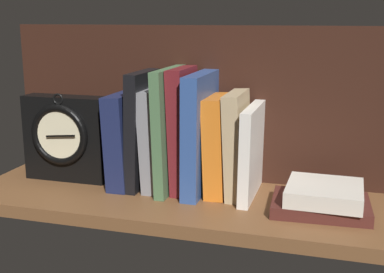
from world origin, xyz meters
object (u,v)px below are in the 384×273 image
at_px(book_orange_pandolfini, 219,145).
at_px(book_black_skeptic, 142,129).
at_px(book_tan_shortstories, 237,144).
at_px(book_white_catcher, 252,152).
at_px(book_maroon_dawkins, 184,130).
at_px(book_gray_chess, 157,138).
at_px(book_navy_bierce, 127,139).
at_px(book_stack_side, 323,199).
at_px(framed_clock, 65,138).
at_px(book_blue_modern, 200,133).
at_px(book_green_romantic, 170,129).

bearing_deg(book_orange_pandolfini, book_black_skeptic, 180.00).
bearing_deg(book_tan_shortstories, book_white_catcher, 0.00).
bearing_deg(book_black_skeptic, book_maroon_dawkins, 0.00).
xyz_separation_m(book_gray_chess, book_maroon_dawkins, (0.06, 0.00, 0.02)).
xyz_separation_m(book_orange_pandolfini, book_tan_shortstories, (0.04, 0.00, 0.00)).
relative_size(book_maroon_dawkins, book_tan_shortstories, 1.22).
xyz_separation_m(book_black_skeptic, book_white_catcher, (0.23, 0.00, -0.03)).
bearing_deg(book_black_skeptic, book_white_catcher, 0.00).
distance_m(book_navy_bierce, book_tan_shortstories, 0.24).
bearing_deg(book_gray_chess, book_tan_shortstories, 0.00).
relative_size(book_tan_shortstories, book_stack_side, 1.14).
distance_m(book_black_skeptic, book_orange_pandolfini, 0.16).
bearing_deg(framed_clock, book_black_skeptic, 4.04).
xyz_separation_m(book_orange_pandolfini, book_stack_side, (0.21, -0.05, -0.07)).
bearing_deg(book_navy_bierce, book_tan_shortstories, 0.00).
xyz_separation_m(book_gray_chess, framed_clock, (-0.21, -0.01, -0.01)).
height_order(book_maroon_dawkins, framed_clock, book_maroon_dawkins).
xyz_separation_m(book_black_skeptic, book_blue_modern, (0.12, 0.00, 0.00)).
bearing_deg(book_stack_side, book_blue_modern, 168.46).
distance_m(book_navy_bierce, book_green_romantic, 0.10).
distance_m(book_black_skeptic, book_tan_shortstories, 0.20).
height_order(book_maroon_dawkins, book_orange_pandolfini, book_maroon_dawkins).
distance_m(book_gray_chess, book_tan_shortstories, 0.17).
height_order(book_maroon_dawkins, book_white_catcher, book_maroon_dawkins).
bearing_deg(book_blue_modern, book_tan_shortstories, 0.00).
bearing_deg(book_green_romantic, book_gray_chess, 180.00).
distance_m(book_black_skeptic, book_blue_modern, 0.12).
bearing_deg(book_black_skeptic, book_blue_modern, 0.00).
relative_size(book_green_romantic, book_orange_pandolfini, 1.26).
relative_size(book_green_romantic, book_stack_side, 1.38).
xyz_separation_m(book_green_romantic, book_stack_side, (0.31, -0.05, -0.10)).
bearing_deg(book_blue_modern, book_stack_side, -11.54).
bearing_deg(book_gray_chess, book_stack_side, -8.43).
xyz_separation_m(book_gray_chess, book_stack_side, (0.34, -0.05, -0.08)).
xyz_separation_m(book_black_skeptic, book_gray_chess, (0.03, 0.00, -0.02)).
xyz_separation_m(book_black_skeptic, book_green_romantic, (0.06, 0.00, 0.00)).
distance_m(book_navy_bierce, book_black_skeptic, 0.04).
xyz_separation_m(book_green_romantic, book_white_catcher, (0.17, 0.00, -0.03)).
relative_size(book_black_skeptic, book_white_catcher, 1.33).
distance_m(book_tan_shortstories, framed_clock, 0.37).
xyz_separation_m(book_gray_chess, book_tan_shortstories, (0.17, 0.00, -0.00)).
distance_m(book_maroon_dawkins, framed_clock, 0.27).
height_order(book_white_catcher, framed_clock, framed_clock).
bearing_deg(book_maroon_dawkins, book_white_catcher, 0.00).
height_order(book_black_skeptic, book_white_catcher, book_black_skeptic).
distance_m(book_blue_modern, book_orange_pandolfini, 0.04).
height_order(book_green_romantic, book_white_catcher, book_green_romantic).
xyz_separation_m(book_maroon_dawkins, framed_clock, (-0.26, -0.01, -0.03)).
distance_m(book_orange_pandolfini, framed_clock, 0.34).
height_order(book_orange_pandolfini, book_stack_side, book_orange_pandolfini).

